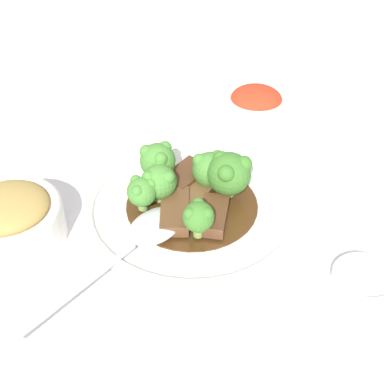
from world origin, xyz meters
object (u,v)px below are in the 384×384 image
at_px(broccoli_floret_1, 159,181).
at_px(broccoli_floret_4, 198,216).
at_px(main_plate, 192,207).
at_px(broccoli_floret_2, 230,174).
at_px(broccoli_floret_3, 210,169).
at_px(sauce_dish, 364,278).
at_px(broccoli_floret_0, 158,160).
at_px(serving_spoon, 146,234).
at_px(side_bowl_kimchi, 256,108).
at_px(beef_strip_1, 175,211).
at_px(broccoli_floret_5, 142,191).
at_px(beef_strip_3, 213,215).
at_px(beef_strip_0, 186,176).
at_px(side_bowl_appetizer, 11,218).
at_px(beef_strip_2, 192,195).

xyz_separation_m(broccoli_floret_1, broccoli_floret_4, (0.07, 0.02, 0.00)).
height_order(main_plate, broccoli_floret_2, broccoli_floret_2).
height_order(broccoli_floret_2, broccoli_floret_3, broccoli_floret_2).
bearing_deg(sauce_dish, broccoli_floret_2, -151.03).
height_order(main_plate, sauce_dish, main_plate).
height_order(broccoli_floret_0, serving_spoon, broccoli_floret_0).
bearing_deg(broccoli_floret_2, side_bowl_kimchi, 145.75).
height_order(beef_strip_1, broccoli_floret_0, broccoli_floret_0).
bearing_deg(side_bowl_kimchi, broccoli_floret_5, -55.12).
distance_m(broccoli_floret_1, sauce_dish, 0.25).
bearing_deg(beef_strip_3, broccoli_floret_1, -139.96).
relative_size(beef_strip_1, broccoli_floret_3, 1.69).
bearing_deg(broccoli_floret_3, side_bowl_kimchi, 137.40).
relative_size(broccoli_floret_2, serving_spoon, 0.27).
relative_size(main_plate, side_bowl_kimchi, 2.68).
relative_size(beef_strip_1, sauce_dish, 1.14).
bearing_deg(side_bowl_kimchi, main_plate, -44.67).
height_order(broccoli_floret_0, broccoli_floret_2, broccoli_floret_2).
xyz_separation_m(beef_strip_0, broccoli_floret_0, (-0.01, -0.03, 0.03)).
relative_size(broccoli_floret_3, sauce_dish, 0.67).
distance_m(main_plate, broccoli_floret_2, 0.06).
bearing_deg(broccoli_floret_2, broccoli_floret_5, -96.03).
bearing_deg(beef_strip_1, broccoli_floret_3, 124.06).
distance_m(beef_strip_1, broccoli_floret_3, 0.07).
height_order(beef_strip_0, serving_spoon, beef_strip_0).
height_order(side_bowl_kimchi, side_bowl_appetizer, side_bowl_appetizer).
distance_m(broccoli_floret_5, serving_spoon, 0.05).
xyz_separation_m(beef_strip_2, serving_spoon, (0.05, -0.07, 0.00)).
bearing_deg(broccoli_floret_4, beef_strip_2, 166.30).
height_order(main_plate, broccoli_floret_3, broccoli_floret_3).
bearing_deg(main_plate, broccoli_floret_5, -97.85).
xyz_separation_m(beef_strip_0, broccoli_floret_2, (0.04, 0.04, 0.02)).
bearing_deg(side_bowl_appetizer, beef_strip_2, 83.77).
distance_m(beef_strip_2, broccoli_floret_2, 0.05).
xyz_separation_m(beef_strip_0, broccoli_floret_4, (0.09, -0.02, 0.02)).
xyz_separation_m(broccoli_floret_5, side_bowl_kimchi, (-0.15, 0.21, -0.02)).
distance_m(broccoli_floret_5, side_bowl_kimchi, 0.26).
distance_m(beef_strip_1, side_bowl_kimchi, 0.25).
distance_m(beef_strip_0, serving_spoon, 0.11).
distance_m(broccoli_floret_5, side_bowl_appetizer, 0.15).
xyz_separation_m(beef_strip_3, side_bowl_kimchi, (-0.19, 0.14, 0.00)).
bearing_deg(beef_strip_3, side_bowl_kimchi, 143.88).
relative_size(broccoli_floret_4, side_bowl_kimchi, 0.47).
bearing_deg(broccoli_floret_4, side_bowl_kimchi, 141.80).
xyz_separation_m(broccoli_floret_1, side_bowl_kimchi, (-0.14, 0.19, -0.02)).
height_order(broccoli_floret_4, broccoli_floret_5, broccoli_floret_4).
bearing_deg(broccoli_floret_0, broccoli_floret_1, -14.37).
height_order(beef_strip_3, broccoli_floret_2, broccoli_floret_2).
distance_m(broccoli_floret_2, broccoli_floret_3, 0.03).
bearing_deg(sauce_dish, broccoli_floret_0, -142.99).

